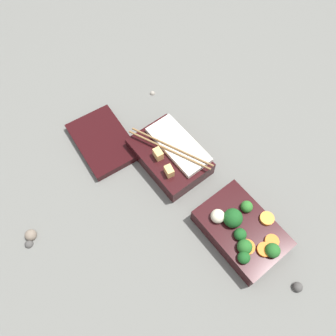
% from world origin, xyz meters
% --- Properties ---
extents(ground_plane, '(3.00, 3.00, 0.00)m').
position_xyz_m(ground_plane, '(0.00, 0.00, 0.00)').
color(ground_plane, slate).
extents(bento_tray_vegetable, '(0.19, 0.14, 0.08)m').
position_xyz_m(bento_tray_vegetable, '(-0.13, -0.00, 0.03)').
color(bento_tray_vegetable, black).
rests_on(bento_tray_vegetable, ground_plane).
extents(bento_tray_rice, '(0.21, 0.13, 0.07)m').
position_xyz_m(bento_tray_rice, '(0.12, 0.01, 0.03)').
color(bento_tray_rice, black).
rests_on(bento_tray_rice, ground_plane).
extents(bento_lid, '(0.20, 0.14, 0.02)m').
position_xyz_m(bento_lid, '(0.27, 0.11, 0.01)').
color(bento_lid, black).
rests_on(bento_lid, ground_plane).
extents(pebble_0, '(0.01, 0.01, 0.01)m').
position_xyz_m(pebble_0, '(0.32, -0.09, 0.00)').
color(pebble_0, gray).
rests_on(pebble_0, ground_plane).
extents(pebble_1, '(0.03, 0.03, 0.03)m').
position_xyz_m(pebble_1, '(0.16, 0.38, 0.01)').
color(pebble_1, '#7A6B5B').
rests_on(pebble_1, ground_plane).
extents(pebble_2, '(0.02, 0.02, 0.02)m').
position_xyz_m(pebble_2, '(0.14, 0.39, 0.00)').
color(pebble_2, '#474442').
rests_on(pebble_2, ground_plane).
extents(pebble_3, '(0.02, 0.02, 0.02)m').
position_xyz_m(pebble_3, '(-0.29, -0.01, 0.01)').
color(pebble_3, '#474442').
rests_on(pebble_3, ground_plane).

